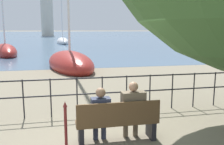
# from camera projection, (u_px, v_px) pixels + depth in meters

# --- Properties ---
(ground_plane) EXTENTS (1000.00, 1000.00, 0.00)m
(ground_plane) POSITION_uv_depth(u_px,v_px,m) (117.00, 140.00, 5.31)
(ground_plane) COLOR #7A705B
(harbor_water) EXTENTS (600.00, 300.00, 0.01)m
(harbor_water) POSITION_uv_depth(u_px,v_px,m) (61.00, 33.00, 159.64)
(harbor_water) COLOR #47607A
(harbor_water) RESTS_ON ground_plane
(park_bench) EXTENTS (1.72, 0.45, 0.90)m
(park_bench) POSITION_uv_depth(u_px,v_px,m) (118.00, 122.00, 5.17)
(park_bench) COLOR brown
(park_bench) RESTS_ON ground_plane
(seated_person_left) EXTENTS (0.39, 0.35, 1.17)m
(seated_person_left) POSITION_uv_depth(u_px,v_px,m) (100.00, 112.00, 5.14)
(seated_person_left) COLOR #2D3347
(seated_person_left) RESTS_ON ground_plane
(seated_person_right) EXTENTS (0.50, 0.35, 1.27)m
(seated_person_right) POSITION_uv_depth(u_px,v_px,m) (133.00, 108.00, 5.27)
(seated_person_right) COLOR brown
(seated_person_right) RESTS_ON ground_plane
(promenade_railing) EXTENTS (15.46, 0.04, 1.05)m
(promenade_railing) POSITION_uv_depth(u_px,v_px,m) (102.00, 89.00, 6.94)
(promenade_railing) COLOR black
(promenade_railing) RESTS_ON ground_plane
(closed_umbrella) EXTENTS (0.09, 0.09, 0.93)m
(closed_umbrella) POSITION_uv_depth(u_px,v_px,m) (66.00, 121.00, 4.99)
(closed_umbrella) COLOR maroon
(closed_umbrella) RESTS_ON ground_plane
(sailboat_1) EXTENTS (3.61, 6.89, 9.14)m
(sailboat_1) POSITION_uv_depth(u_px,v_px,m) (6.00, 51.00, 22.83)
(sailboat_1) COLOR maroon
(sailboat_1) RESTS_ON ground_plane
(sailboat_2) EXTENTS (3.43, 6.71, 11.65)m
(sailboat_2) POSITION_uv_depth(u_px,v_px,m) (70.00, 63.00, 15.05)
(sailboat_2) COLOR maroon
(sailboat_2) RESTS_ON ground_plane
(sailboat_4) EXTENTS (2.39, 7.66, 11.72)m
(sailboat_4) POSITION_uv_depth(u_px,v_px,m) (63.00, 41.00, 41.80)
(sailboat_4) COLOR silver
(sailboat_4) RESTS_ON ground_plane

